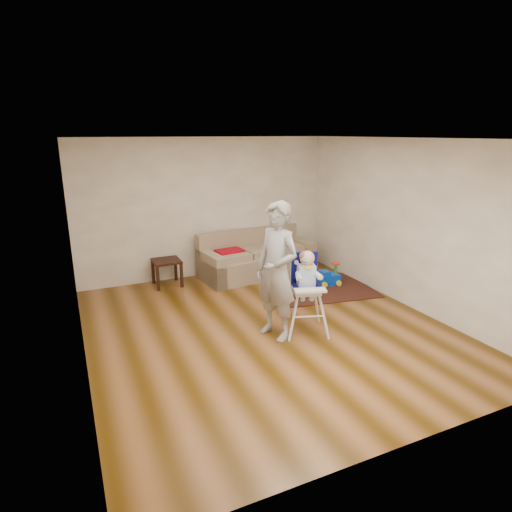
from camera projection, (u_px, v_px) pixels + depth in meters
name	position (u px, v px, depth m)	size (l,w,h in m)	color
ground	(267.00, 328.00, 6.32)	(5.50, 5.50, 0.00)	#472B06
room_envelope	(252.00, 196.00, 6.25)	(5.04, 5.52, 2.72)	beige
sofa	(258.00, 253.00, 8.56)	(2.39, 1.21, 0.88)	#8C755F
side_table	(167.00, 273.00, 8.01)	(0.50, 0.50, 0.50)	black
area_rug	(319.00, 288.00, 7.88)	(1.89, 1.42, 0.02)	black
ride_on_toy	(329.00, 274.00, 8.02)	(0.38, 0.27, 0.42)	blue
toy_ball	(300.00, 294.00, 7.38)	(0.14, 0.14, 0.14)	blue
high_chair	(306.00, 293.00, 6.05)	(0.71, 0.71, 1.22)	silver
adult	(277.00, 271.00, 5.81)	(0.70, 0.46, 1.92)	#9B9B9E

